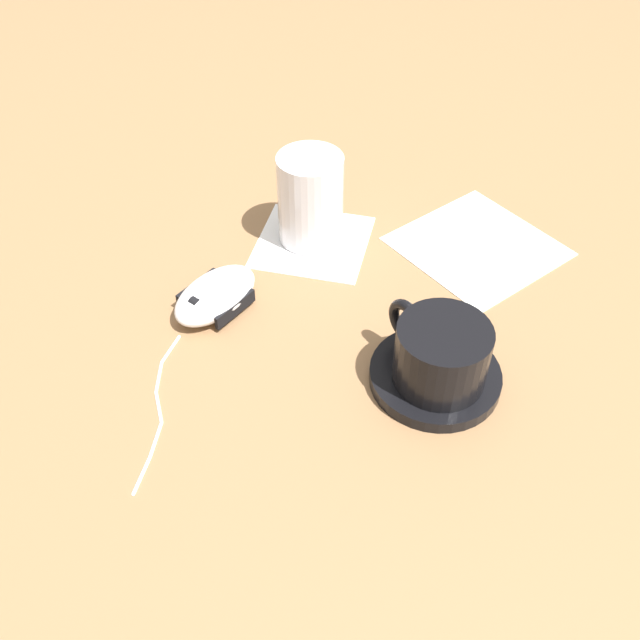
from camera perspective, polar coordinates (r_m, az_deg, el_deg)
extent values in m
plane|color=olive|center=(0.75, 3.31, 2.25)|extent=(3.00, 3.00, 0.00)
cylinder|color=black|center=(0.66, 9.18, -4.47)|extent=(0.12, 0.12, 0.01)
cylinder|color=black|center=(0.63, 9.71, -2.75)|extent=(0.08, 0.08, 0.06)
torus|color=black|center=(0.65, 6.95, -0.15)|extent=(0.03, 0.04, 0.05)
ellipsoid|color=silver|center=(0.73, -8.37, 1.99)|extent=(0.11, 0.08, 0.03)
cylinder|color=black|center=(0.71, -9.97, 1.33)|extent=(0.01, 0.01, 0.01)
cube|color=black|center=(0.72, -6.79, 0.88)|extent=(0.05, 0.01, 0.01)
cube|color=black|center=(0.74, -9.81, 2.59)|extent=(0.05, 0.01, 0.01)
cylinder|color=white|center=(0.70, -11.89, -2.24)|extent=(0.04, 0.01, 0.00)
cylinder|color=white|center=(0.68, -12.79, -4.40)|extent=(0.03, 0.02, 0.00)
cylinder|color=white|center=(0.66, -12.80, -6.73)|extent=(0.03, 0.03, 0.00)
cylinder|color=white|center=(0.63, -13.02, -9.22)|extent=(0.04, 0.02, 0.00)
cylinder|color=white|center=(0.62, -14.09, -11.87)|extent=(0.04, 0.01, 0.00)
sphere|color=white|center=(0.71, -11.22, -1.24)|extent=(0.00, 0.00, 0.00)
sphere|color=white|center=(0.69, -12.58, -3.27)|extent=(0.00, 0.00, 0.00)
sphere|color=white|center=(0.67, -13.01, -5.56)|extent=(0.00, 0.00, 0.00)
sphere|color=white|center=(0.64, -12.59, -7.94)|extent=(0.00, 0.00, 0.00)
sphere|color=white|center=(0.62, -13.47, -10.54)|extent=(0.00, 0.00, 0.00)
sphere|color=white|center=(0.61, -14.73, -13.24)|extent=(0.00, 0.00, 0.00)
cube|color=white|center=(0.81, -0.59, 6.30)|extent=(0.15, 0.15, 0.00)
cylinder|color=silver|center=(0.79, -0.78, 9.67)|extent=(0.07, 0.07, 0.10)
cube|color=silver|center=(0.82, 12.48, 5.80)|extent=(0.21, 0.21, 0.00)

